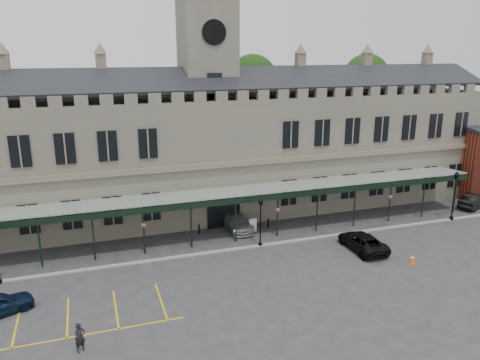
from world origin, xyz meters
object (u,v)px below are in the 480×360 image
object	(u,v)px
car_van	(363,242)
car_right_b	(474,201)
lamp_post_right	(455,191)
car_taxi	(237,222)
traffic_cone	(412,259)
clock_tower	(208,85)
lamp_post_mid	(261,218)
station_building	(209,151)
person_a	(80,337)
sign_board	(253,225)

from	to	relation	value
car_van	car_right_b	world-z (taller)	car_right_b
lamp_post_right	car_taxi	size ratio (longest dim) A/B	0.98
car_taxi	traffic_cone	bearing A→B (deg)	-48.50
clock_tower	car_taxi	world-z (taller)	clock_tower
lamp_post_mid	station_building	bearing A→B (deg)	99.15
clock_tower	car_van	distance (m)	21.02
car_van	person_a	xyz separation A→B (m)	(-22.87, -6.99, 0.16)
lamp_post_right	car_right_b	distance (m)	6.05
clock_tower	sign_board	bearing A→B (deg)	-72.84
clock_tower	station_building	bearing A→B (deg)	-90.00
car_taxi	lamp_post_mid	bearing A→B (deg)	-83.50
clock_tower	traffic_cone	xyz separation A→B (m)	(11.98, -17.54, -12.73)
station_building	lamp_post_right	bearing A→B (deg)	-25.26
car_van	traffic_cone	bearing A→B (deg)	122.76
station_building	car_taxi	xyz separation A→B (m)	(1.00, -5.91, -5.72)
station_building	traffic_cone	size ratio (longest dim) A/B	77.93
station_building	car_van	size ratio (longest dim) A/B	11.48
clock_tower	person_a	size ratio (longest dim) A/B	14.01
car_taxi	car_right_b	bearing A→B (deg)	-6.75
clock_tower	traffic_cone	bearing A→B (deg)	-55.68
clock_tower	lamp_post_right	world-z (taller)	clock_tower
lamp_post_right	station_building	bearing A→B (deg)	154.74
lamp_post_mid	car_right_b	bearing A→B (deg)	5.25
lamp_post_mid	car_right_b	world-z (taller)	lamp_post_mid
car_right_b	person_a	bearing A→B (deg)	82.78
station_building	lamp_post_mid	size ratio (longest dim) A/B	13.41
clock_tower	car_van	bearing A→B (deg)	-55.31
car_taxi	person_a	distance (m)	20.62
station_building	car_right_b	size ratio (longest dim) A/B	12.80
lamp_post_right	car_taxi	xyz separation A→B (m)	(-21.18, 4.55, -2.25)
lamp_post_right	sign_board	distance (m)	20.38
car_taxi	station_building	bearing A→B (deg)	97.56
lamp_post_right	person_a	distance (m)	36.94
lamp_post_mid	traffic_cone	xyz separation A→B (m)	(10.30, -7.03, -2.28)
lamp_post_right	sign_board	world-z (taller)	lamp_post_right
lamp_post_right	traffic_cone	size ratio (longest dim) A/B	6.57
lamp_post_right	car_right_b	bearing A→B (deg)	25.16
clock_tower	traffic_cone	size ratio (longest dim) A/B	32.21
car_taxi	person_a	xyz separation A→B (m)	(-14.20, -14.96, 0.14)
lamp_post_mid	car_van	world-z (taller)	lamp_post_mid
sign_board	car_van	bearing A→B (deg)	-45.77
lamp_post_right	lamp_post_mid	bearing A→B (deg)	179.89
station_building	sign_board	bearing A→B (deg)	-72.65
person_a	sign_board	bearing A→B (deg)	14.84
lamp_post_mid	traffic_cone	bearing A→B (deg)	-34.34
clock_tower	lamp_post_right	xyz separation A→B (m)	(22.18, -10.55, -10.11)
traffic_cone	car_taxi	xyz separation A→B (m)	(-10.98, 11.55, 0.37)
lamp_post_right	car_van	size ratio (longest dim) A/B	0.97
lamp_post_mid	car_taxi	xyz separation A→B (m)	(-0.68, 4.51, -1.91)
lamp_post_right	traffic_cone	distance (m)	12.64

